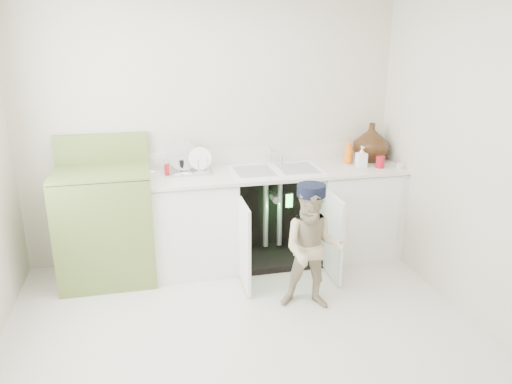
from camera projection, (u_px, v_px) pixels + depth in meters
ground at (244, 336)px, 3.66m from camera, size 3.50×3.50×0.00m
room_shell at (243, 173)px, 3.27m from camera, size 6.00×5.50×1.26m
counter_run at (280, 212)px, 4.76m from camera, size 2.44×1.02×1.27m
avocado_stove at (106, 223)px, 4.38m from camera, size 0.81×0.65×1.26m
repair_worker at (313, 248)px, 3.90m from camera, size 0.59×0.83×1.03m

